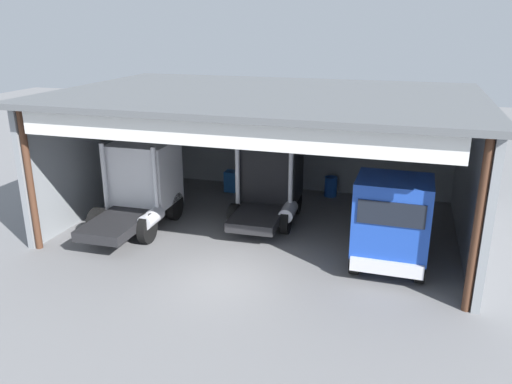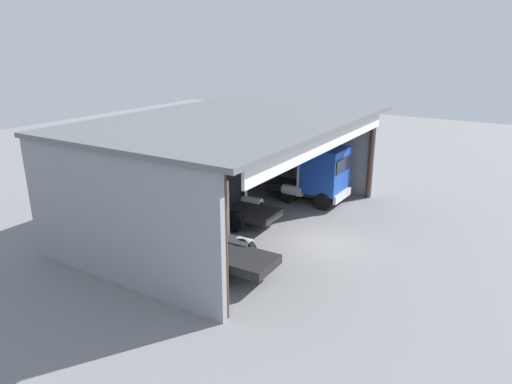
{
  "view_description": "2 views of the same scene",
  "coord_description": "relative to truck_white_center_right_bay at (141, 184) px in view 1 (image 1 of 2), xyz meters",
  "views": [
    {
      "loc": [
        5.22,
        -13.78,
        7.85
      ],
      "look_at": [
        0.0,
        3.43,
        1.8
      ],
      "focal_mm": 35.72,
      "sensor_mm": 36.0,
      "label": 1
    },
    {
      "loc": [
        -17.97,
        -7.61,
        8.73
      ],
      "look_at": [
        0.0,
        3.43,
        1.8
      ],
      "focal_mm": 32.07,
      "sensor_mm": 36.0,
      "label": 2
    }
  ],
  "objects": [
    {
      "name": "truck_white_center_right_bay",
      "position": [
        0.0,
        0.0,
        0.0
      ],
      "size": [
        2.63,
        5.11,
        3.47
      ],
      "rotation": [
        0.0,
        0.0,
        0.02
      ],
      "color": "white",
      "rests_on": "ground"
    },
    {
      "name": "truck_blue_center_left_bay",
      "position": [
        9.72,
        -1.11,
        -0.06
      ],
      "size": [
        2.52,
        4.59,
        3.21
      ],
      "rotation": [
        0.0,
        0.0,
        3.13
      ],
      "color": "#1E47B7",
      "rests_on": "ground"
    },
    {
      "name": "truck_black_left_bay",
      "position": [
        4.7,
        2.18,
        0.01
      ],
      "size": [
        2.67,
        4.73,
        3.34
      ],
      "rotation": [
        0.0,
        0.0,
        0.04
      ],
      "color": "black",
      "rests_on": "ground"
    },
    {
      "name": "workshop_shed",
      "position": [
        4.76,
        2.45,
        2.03
      ],
      "size": [
        15.62,
        10.54,
        5.36
      ],
      "color": "gray",
      "rests_on": "ground"
    },
    {
      "name": "tool_cart",
      "position": [
        2.17,
        5.04,
        -1.22
      ],
      "size": [
        0.9,
        0.6,
        1.0
      ],
      "primitive_type": "cube",
      "color": "#1E59A5",
      "rests_on": "ground"
    },
    {
      "name": "ground_plane",
      "position": [
        4.76,
        -3.36,
        -1.72
      ],
      "size": [
        80.0,
        80.0,
        0.0
      ],
      "primitive_type": "plane",
      "color": "slate",
      "rests_on": "ground"
    },
    {
      "name": "oil_drum",
      "position": [
        6.74,
        5.67,
        -1.25
      ],
      "size": [
        0.58,
        0.58,
        0.94
      ],
      "primitive_type": "cylinder",
      "color": "#194CB2",
      "rests_on": "ground"
    }
  ]
}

